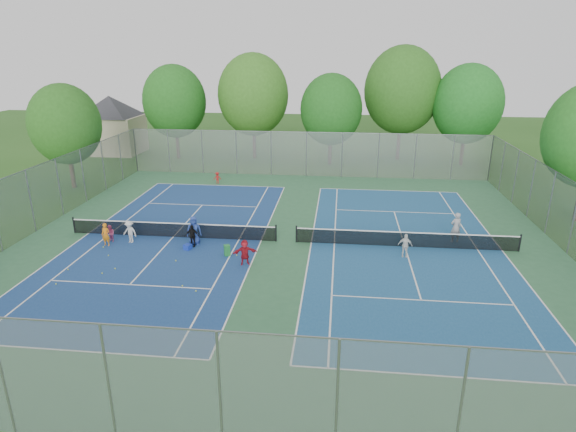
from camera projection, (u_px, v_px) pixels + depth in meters
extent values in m
plane|color=#255219|center=(286.00, 242.00, 28.87)|extent=(120.00, 120.00, 0.00)
cube|color=#2E623D|center=(286.00, 242.00, 28.87)|extent=(32.00, 32.00, 0.01)
cube|color=navy|center=(173.00, 237.00, 29.59)|extent=(10.97, 23.77, 0.01)
cube|color=navy|center=(405.00, 247.00, 28.14)|extent=(10.97, 23.77, 0.01)
cube|color=black|center=(173.00, 230.00, 29.45)|extent=(12.87, 0.10, 0.91)
cube|color=black|center=(405.00, 240.00, 27.99)|extent=(12.87, 0.10, 0.91)
cube|color=gray|center=(306.00, 154.00, 43.23)|extent=(32.00, 0.10, 4.00)
cube|color=gray|center=(220.00, 394.00, 13.19)|extent=(32.00, 0.10, 4.00)
cube|color=gray|center=(31.00, 201.00, 29.87)|extent=(0.10, 32.00, 4.00)
cube|color=gray|center=(574.00, 220.00, 26.55)|extent=(0.10, 32.00, 4.00)
cube|color=#B7A88C|center=(113.00, 135.00, 53.03)|extent=(6.00, 5.00, 4.00)
pyramid|color=#2D2D33|center=(108.00, 96.00, 51.65)|extent=(11.03, 11.03, 2.20)
cylinder|color=#443326|center=(177.00, 142.00, 50.40)|extent=(0.36, 0.36, 3.50)
ellipsoid|color=#1E5819|center=(174.00, 101.00, 49.04)|extent=(6.40, 6.40, 7.36)
cylinder|color=#443326|center=(254.00, 140.00, 50.45)|extent=(0.36, 0.36, 3.85)
ellipsoid|color=#31631C|center=(253.00, 95.00, 48.93)|extent=(7.20, 7.20, 8.28)
cylinder|color=#443326|center=(330.00, 149.00, 47.86)|extent=(0.36, 0.36, 3.15)
ellipsoid|color=#1C5518|center=(331.00, 110.00, 46.60)|extent=(6.00, 6.00, 6.90)
cylinder|color=#443326|center=(399.00, 139.00, 49.77)|extent=(0.36, 0.36, 4.20)
ellipsoid|color=#275819|center=(402.00, 90.00, 48.15)|extent=(7.60, 7.60, 8.74)
cylinder|color=#443326|center=(462.00, 148.00, 47.39)|extent=(0.36, 0.36, 3.50)
ellipsoid|color=#1C621E|center=(468.00, 104.00, 46.00)|extent=(6.60, 6.60, 7.59)
cylinder|color=#443326|center=(72.00, 169.00, 39.71)|extent=(0.36, 0.36, 3.15)
ellipsoid|color=#235518|center=(65.00, 124.00, 38.50)|extent=(5.60, 5.60, 6.44)
cube|color=#1732AF|center=(188.00, 247.00, 27.71)|extent=(0.48, 0.48, 0.32)
cube|color=#248436|center=(227.00, 250.00, 26.86)|extent=(0.42, 0.42, 0.63)
imported|color=orange|center=(106.00, 235.00, 28.11)|extent=(0.52, 0.36, 1.37)
imported|color=#E15790|center=(111.00, 234.00, 28.70)|extent=(0.63, 0.58, 1.05)
imported|color=beige|center=(130.00, 232.00, 28.56)|extent=(0.98, 0.70, 1.37)
imported|color=black|center=(192.00, 236.00, 27.98)|extent=(0.80, 0.36, 1.34)
imported|color=navy|center=(194.00, 230.00, 28.27)|extent=(0.96, 0.76, 1.73)
imported|color=#AA1824|center=(245.00, 252.00, 25.62)|extent=(1.37, 0.82, 1.41)
imported|color=#A11817|center=(217.00, 178.00, 41.21)|extent=(0.73, 0.54, 1.01)
imported|color=gray|center=(456.00, 227.00, 28.55)|extent=(0.78, 0.63, 1.86)
imported|color=silver|center=(405.00, 245.00, 26.60)|extent=(0.82, 0.41, 1.35)
sphere|color=#BFD431|center=(68.00, 270.00, 25.15)|extent=(0.07, 0.07, 0.07)
sphere|color=#BFE134|center=(237.00, 256.00, 26.88)|extent=(0.07, 0.07, 0.07)
sphere|color=#B0CD2F|center=(56.00, 284.00, 23.59)|extent=(0.07, 0.07, 0.07)
sphere|color=#C7DE33|center=(176.00, 261.00, 26.17)|extent=(0.07, 0.07, 0.07)
sphere|color=#B3CB2F|center=(102.00, 274.00, 24.72)|extent=(0.07, 0.07, 0.07)
sphere|color=#C8E836|center=(196.00, 291.00, 22.91)|extent=(0.07, 0.07, 0.07)
sphere|color=#C4EC37|center=(103.00, 247.00, 27.98)|extent=(0.07, 0.07, 0.07)
sphere|color=#D2DE33|center=(182.00, 286.00, 23.41)|extent=(0.07, 0.07, 0.07)
sphere|color=#D4F238|center=(115.00, 269.00, 25.23)|extent=(0.07, 0.07, 0.07)
sphere|color=#AEC12D|center=(108.00, 256.00, 26.85)|extent=(0.07, 0.07, 0.07)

